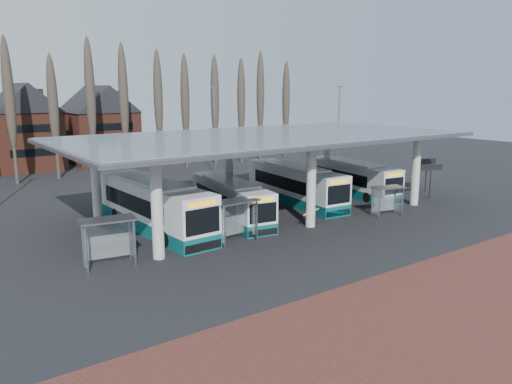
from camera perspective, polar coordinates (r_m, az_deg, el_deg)
ground at (r=35.11m, az=8.92°, el=-4.81°), size 140.00×140.00×0.00m
brick_strip at (r=28.34m, az=26.39°, el=-10.00°), size 70.00×10.00×0.03m
station_canopy at (r=39.98m, az=1.12°, el=5.67°), size 32.00×16.00×6.34m
poplar_row at (r=61.65m, az=-13.11°, el=10.40°), size 45.10×1.10×14.50m
lamp_post_b at (r=58.26m, az=-4.77°, el=7.21°), size 0.80×0.16×10.17m
lamp_post_c at (r=62.13m, az=9.41°, el=7.38°), size 0.80×0.16×10.17m
bus_0 at (r=36.20m, az=-11.65°, el=-1.61°), size 3.39×13.12×3.61m
bus_1 at (r=38.55m, az=-2.95°, el=-0.98°), size 4.04×11.18×3.04m
bus_2 at (r=44.04m, az=4.46°, el=0.79°), size 3.68×12.16×3.33m
bus_3 at (r=48.46m, az=10.74°, el=1.53°), size 3.62×11.52×3.15m
shelter_0 at (r=29.35m, az=-16.59°, el=-4.33°), size 3.22×1.95×2.81m
shelter_1 at (r=32.53m, az=-2.54°, el=-2.24°), size 3.15×1.73×2.84m
shelter_2 at (r=40.74m, az=14.71°, el=-0.26°), size 2.76×1.84×2.35m
info_sign_0 at (r=47.89m, az=19.39°, el=2.39°), size 2.02×0.94×3.19m
info_sign_1 at (r=51.07m, az=18.94°, el=3.04°), size 2.19×0.44×3.27m
barrier at (r=37.11m, az=6.20°, el=-2.37°), size 2.21×1.05×1.17m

